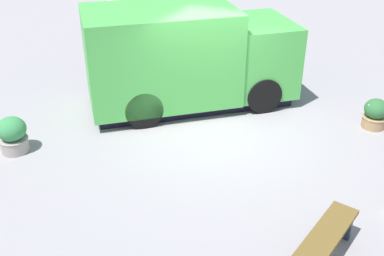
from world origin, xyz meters
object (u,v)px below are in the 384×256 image
planter_flowering_side (13,135)px  plaza_bench (327,238)px  planter_flowering_far (375,114)px  food_truck (187,59)px

planter_flowering_side → plaza_bench: 6.28m
planter_flowering_far → plaza_bench: size_ratio=0.44×
food_truck → planter_flowering_side: size_ratio=6.62×
food_truck → planter_flowering_side: 4.21m
food_truck → planter_flowering_far: bearing=98.1°
plaza_bench → planter_flowering_far: bearing=177.0°
food_truck → plaza_bench: 5.68m
plaza_bench → food_truck: bearing=-133.7°
planter_flowering_far → plaza_bench: planter_flowering_far is taller
food_truck → plaza_bench: bearing=46.3°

